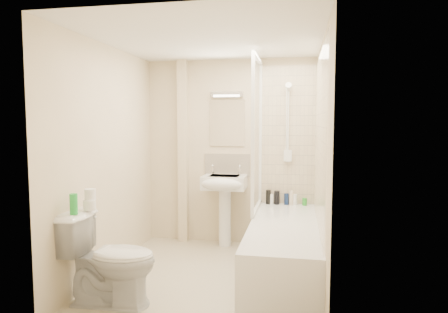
# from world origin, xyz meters

# --- Properties ---
(floor) EXTENTS (2.50, 2.50, 0.00)m
(floor) POSITION_xyz_m (0.00, 0.00, 0.00)
(floor) COLOR beige
(floor) RESTS_ON ground
(wall_back) EXTENTS (2.20, 0.02, 2.40)m
(wall_back) POSITION_xyz_m (0.00, 1.25, 1.20)
(wall_back) COLOR beige
(wall_back) RESTS_ON ground
(wall_left) EXTENTS (0.02, 2.50, 2.40)m
(wall_left) POSITION_xyz_m (-1.10, 0.00, 1.20)
(wall_left) COLOR beige
(wall_left) RESTS_ON ground
(wall_right) EXTENTS (0.02, 2.50, 2.40)m
(wall_right) POSITION_xyz_m (1.10, 0.00, 1.20)
(wall_right) COLOR beige
(wall_right) RESTS_ON ground
(ceiling) EXTENTS (2.20, 2.50, 0.02)m
(ceiling) POSITION_xyz_m (0.00, 0.00, 2.40)
(ceiling) COLOR white
(ceiling) RESTS_ON wall_back
(tile_back) EXTENTS (0.70, 0.01, 1.75)m
(tile_back) POSITION_xyz_m (0.75, 1.24, 1.42)
(tile_back) COLOR beige
(tile_back) RESTS_ON wall_back
(tile_right) EXTENTS (0.01, 2.10, 1.75)m
(tile_right) POSITION_xyz_m (1.09, 0.20, 1.42)
(tile_right) COLOR beige
(tile_right) RESTS_ON wall_right
(pipe_boxing) EXTENTS (0.12, 0.12, 2.40)m
(pipe_boxing) POSITION_xyz_m (-0.62, 1.19, 1.20)
(pipe_boxing) COLOR beige
(pipe_boxing) RESTS_ON ground
(splashback) EXTENTS (0.60, 0.02, 0.30)m
(splashback) POSITION_xyz_m (-0.04, 1.24, 1.03)
(splashback) COLOR beige
(splashback) RESTS_ON wall_back
(mirror) EXTENTS (0.46, 0.01, 0.60)m
(mirror) POSITION_xyz_m (-0.04, 1.24, 1.58)
(mirror) COLOR white
(mirror) RESTS_ON wall_back
(strip_light) EXTENTS (0.42, 0.07, 0.07)m
(strip_light) POSITION_xyz_m (-0.04, 1.22, 1.95)
(strip_light) COLOR silver
(strip_light) RESTS_ON wall_back
(bathtub) EXTENTS (0.70, 2.10, 0.55)m
(bathtub) POSITION_xyz_m (0.75, 0.20, 0.29)
(bathtub) COLOR white
(bathtub) RESTS_ON ground
(shower_screen) EXTENTS (0.04, 0.92, 1.80)m
(shower_screen) POSITION_xyz_m (0.40, 0.80, 1.45)
(shower_screen) COLOR white
(shower_screen) RESTS_ON bathtub
(shower_fixture) EXTENTS (0.10, 0.16, 0.99)m
(shower_fixture) POSITION_xyz_m (0.75, 1.19, 1.55)
(shower_fixture) COLOR white
(shower_fixture) RESTS_ON wall_back
(pedestal_sink) EXTENTS (0.54, 0.49, 1.04)m
(pedestal_sink) POSITION_xyz_m (-0.04, 1.01, 0.73)
(pedestal_sink) COLOR white
(pedestal_sink) RESTS_ON ground
(bottle_black_a) EXTENTS (0.06, 0.06, 0.18)m
(bottle_black_a) POSITION_xyz_m (0.51, 1.16, 0.64)
(bottle_black_a) COLOR black
(bottle_black_a) RESTS_ON bathtub
(bottle_white_a) EXTENTS (0.05, 0.05, 0.13)m
(bottle_white_a) POSITION_xyz_m (0.56, 1.16, 0.61)
(bottle_white_a) COLOR white
(bottle_white_a) RESTS_ON bathtub
(bottle_black_b) EXTENTS (0.07, 0.07, 0.17)m
(bottle_black_b) POSITION_xyz_m (0.62, 1.16, 0.64)
(bottle_black_b) COLOR black
(bottle_black_b) RESTS_ON bathtub
(bottle_blue) EXTENTS (0.06, 0.06, 0.14)m
(bottle_blue) POSITION_xyz_m (0.74, 1.16, 0.62)
(bottle_blue) COLOR #12244E
(bottle_blue) RESTS_ON bathtub
(bottle_cream) EXTENTS (0.06, 0.06, 0.18)m
(bottle_cream) POSITION_xyz_m (0.80, 1.16, 0.64)
(bottle_cream) COLOR beige
(bottle_cream) RESTS_ON bathtub
(bottle_white_b) EXTENTS (0.05, 0.05, 0.14)m
(bottle_white_b) POSITION_xyz_m (0.85, 1.16, 0.62)
(bottle_white_b) COLOR white
(bottle_white_b) RESTS_ON bathtub
(bottle_green) EXTENTS (0.06, 0.06, 0.09)m
(bottle_green) POSITION_xyz_m (0.97, 1.16, 0.60)
(bottle_green) COLOR green
(bottle_green) RESTS_ON bathtub
(toilet) EXTENTS (0.51, 0.83, 0.82)m
(toilet) POSITION_xyz_m (-0.72, -0.74, 0.41)
(toilet) COLOR white
(toilet) RESTS_ON ground
(toilet_roll_lower) EXTENTS (0.11, 0.11, 0.09)m
(toilet_roll_lower) POSITION_xyz_m (-0.94, -0.67, 0.86)
(toilet_roll_lower) COLOR white
(toilet_roll_lower) RESTS_ON toilet
(toilet_roll_upper) EXTENTS (0.10, 0.10, 0.10)m
(toilet_roll_upper) POSITION_xyz_m (-0.94, -0.65, 0.95)
(toilet_roll_upper) COLOR white
(toilet_roll_upper) RESTS_ON toilet_roll_lower
(green_bottle) EXTENTS (0.07, 0.07, 0.18)m
(green_bottle) POSITION_xyz_m (-0.98, -0.85, 0.90)
(green_bottle) COLOR green
(green_bottle) RESTS_ON toilet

